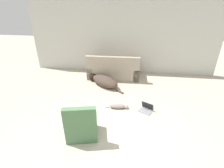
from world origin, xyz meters
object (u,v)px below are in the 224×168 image
object	(u,v)px
dog	(104,81)
cat	(118,106)
laptop_open	(146,108)
side_chair	(82,126)
couch	(114,70)

from	to	relation	value
dog	cat	size ratio (longest dim) A/B	2.15
laptop_open	side_chair	xyz separation A→B (m)	(-1.44, -1.15, 0.22)
couch	laptop_open	bearing A→B (deg)	118.21
dog	laptop_open	distance (m)	1.90
couch	side_chair	distance (m)	3.19
couch	cat	xyz separation A→B (m)	(0.37, -2.02, -0.23)
cat	laptop_open	world-z (taller)	laptop_open
couch	laptop_open	xyz separation A→B (m)	(1.13, -2.02, -0.22)
cat	laptop_open	size ratio (longest dim) A/B	1.45
dog	laptop_open	size ratio (longest dim) A/B	3.13
dog	cat	xyz separation A→B (m)	(0.63, -1.30, -0.10)
dog	side_chair	xyz separation A→B (m)	(-0.06, -2.45, 0.12)
couch	laptop_open	size ratio (longest dim) A/B	4.32
couch	dog	bearing A→B (deg)	69.28
dog	laptop_open	world-z (taller)	dog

